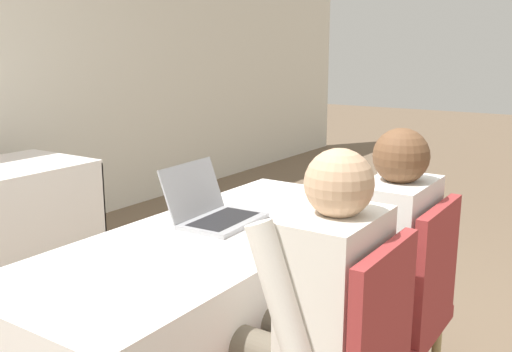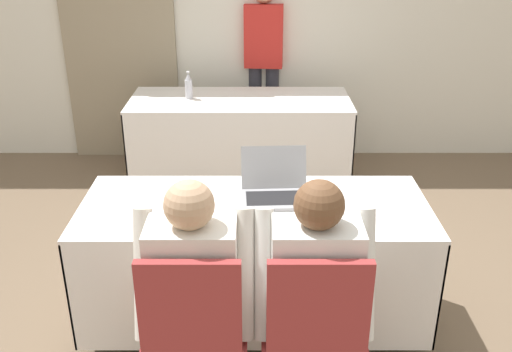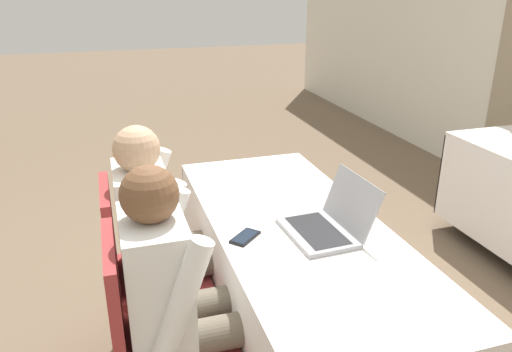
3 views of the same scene
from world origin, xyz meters
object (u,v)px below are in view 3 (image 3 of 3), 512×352
chair_near_right (154,334)px  person_checkered_shirt (162,232)px  cell_phone (245,237)px  chair_near_left (142,266)px  person_white_shirt (180,293)px  laptop (327,223)px

chair_near_right → person_checkered_shirt: size_ratio=0.78×
cell_phone → chair_near_left: chair_near_left is taller
person_checkered_shirt → person_white_shirt: size_ratio=1.00×
chair_near_left → chair_near_right: same height
cell_phone → chair_near_left: size_ratio=0.17×
chair_near_left → cell_phone: bearing=-126.1°
laptop → chair_near_left: bearing=-118.0°
cell_phone → chair_near_left: (-0.30, -0.41, -0.24)m
laptop → person_white_shirt: 0.68m
person_white_shirt → laptop: bearing=-77.6°
cell_phone → person_checkered_shirt: bearing=-176.6°
laptop → cell_phone: (-0.06, -0.34, -0.04)m
chair_near_right → person_white_shirt: (0.00, 0.10, 0.16)m
cell_phone → person_white_shirt: person_white_shirt is taller
person_white_shirt → cell_phone: bearing=-57.1°
person_checkered_shirt → laptop: bearing=-118.8°
laptop → person_white_shirt: person_white_shirt is taller
cell_phone → chair_near_left: bearing=-168.4°
cell_phone → person_white_shirt: bearing=-99.5°
chair_near_right → person_checkered_shirt: (-0.50, 0.10, 0.16)m
chair_near_left → chair_near_right: size_ratio=1.00×
chair_near_left → person_white_shirt: (0.50, 0.10, 0.16)m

